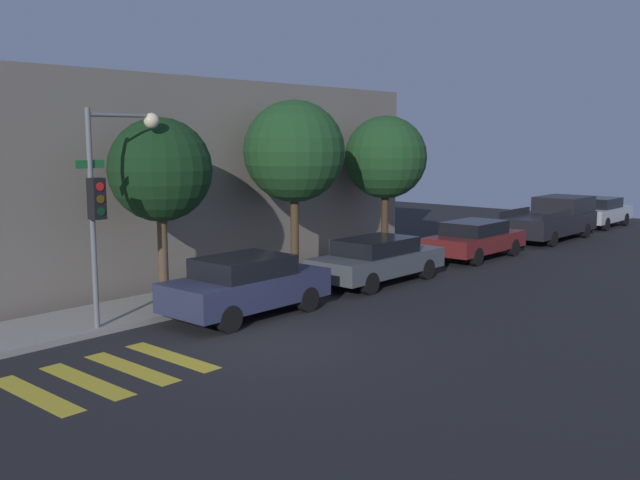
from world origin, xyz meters
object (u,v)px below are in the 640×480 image
at_px(traffic_light_pole, 109,184).
at_px(tree_midblock, 294,152).
at_px(pickup_truck, 552,219).
at_px(sedan_far_end, 475,239).
at_px(sedan_near_corner, 246,285).
at_px(tree_near_corner, 160,170).
at_px(tree_far_end, 386,158).
at_px(sedan_middle, 377,259).
at_px(sedan_tail_of_row, 600,212).

height_order(traffic_light_pole, tree_midblock, tree_midblock).
relative_size(traffic_light_pole, pickup_truck, 0.89).
bearing_deg(tree_midblock, sedan_far_end, -17.16).
distance_m(sedan_near_corner, tree_near_corner, 3.63).
distance_m(traffic_light_pole, tree_near_corner, 2.29).
relative_size(sedan_near_corner, tree_near_corner, 0.87).
height_order(pickup_truck, tree_midblock, tree_midblock).
relative_size(traffic_light_pole, tree_far_end, 0.98).
height_order(sedan_middle, pickup_truck, pickup_truck).
height_order(traffic_light_pole, tree_near_corner, traffic_light_pole).
height_order(sedan_near_corner, pickup_truck, pickup_truck).
bearing_deg(sedan_tail_of_row, traffic_light_pole, 177.26).
height_order(sedan_middle, sedan_tail_of_row, sedan_tail_of_row).
relative_size(sedan_near_corner, tree_midblock, 0.77).
bearing_deg(tree_far_end, sedan_near_corner, -165.78).
bearing_deg(sedan_far_end, tree_far_end, 138.68).
height_order(traffic_light_pole, sedan_near_corner, traffic_light_pole).
bearing_deg(pickup_truck, tree_midblock, 170.91).
distance_m(sedan_near_corner, sedan_middle, 5.37).
bearing_deg(tree_far_end, tree_midblock, 180.00).
bearing_deg(sedan_tail_of_row, sedan_near_corner, 180.00).
height_order(traffic_light_pole, tree_far_end, tree_far_end).
relative_size(sedan_tail_of_row, tree_midblock, 0.78).
bearing_deg(sedan_tail_of_row, pickup_truck, 180.00).
xyz_separation_m(sedan_middle, tree_far_end, (3.39, 2.22, 2.93)).
distance_m(tree_near_corner, tree_far_end, 9.58).
bearing_deg(sedan_middle, sedan_near_corner, 180.00).
xyz_separation_m(sedan_tail_of_row, tree_midblock, (-19.48, 2.22, 3.18)).
bearing_deg(sedan_middle, sedan_tail_of_row, 0.00).
bearing_deg(traffic_light_pole, tree_near_corner, 24.63).
distance_m(tree_near_corner, tree_midblock, 4.93).
bearing_deg(sedan_far_end, tree_near_corner, 169.61).
bearing_deg(pickup_truck, tree_far_end, 166.45).
height_order(tree_near_corner, tree_far_end, tree_far_end).
height_order(sedan_near_corner, tree_midblock, tree_midblock).
distance_m(tree_midblock, tree_far_end, 4.67).
relative_size(pickup_truck, tree_far_end, 1.09).
xyz_separation_m(traffic_light_pole, tree_near_corner, (2.08, 0.95, 0.20)).
height_order(sedan_middle, sedan_far_end, sedan_middle).
relative_size(sedan_far_end, pickup_truck, 0.79).
distance_m(sedan_far_end, tree_near_corner, 12.62).
bearing_deg(sedan_tail_of_row, tree_midblock, 173.50).
distance_m(traffic_light_pole, tree_midblock, 7.08).
height_order(sedan_near_corner, sedan_far_end, sedan_near_corner).
height_order(tree_near_corner, tree_midblock, tree_midblock).
xyz_separation_m(sedan_middle, sedan_far_end, (5.92, 0.00, -0.01)).
bearing_deg(tree_midblock, tree_far_end, 0.00).
relative_size(sedan_near_corner, sedan_middle, 0.90).
height_order(pickup_truck, tree_far_end, tree_far_end).
distance_m(traffic_light_pole, tree_far_end, 11.70).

